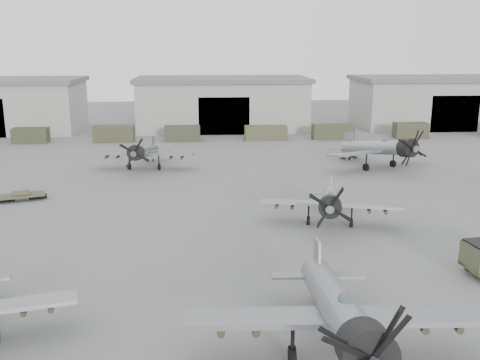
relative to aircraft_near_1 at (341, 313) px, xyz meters
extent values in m
plane|color=#5F5F5D|center=(-2.11, 8.87, -2.51)|extent=(220.00, 220.00, 0.00)
cube|color=gray|center=(-2.11, 70.87, 1.49)|extent=(28.00, 14.00, 8.00)
cube|color=#60605B|center=(-2.11, 70.87, 5.84)|extent=(29.00, 14.80, 0.70)
cube|color=black|center=(-2.11, 64.07, 0.49)|extent=(8.12, 0.40, 6.00)
cube|color=gray|center=(35.89, 70.87, 1.49)|extent=(28.00, 14.00, 8.00)
cube|color=#60605B|center=(35.89, 70.87, 5.84)|extent=(29.00, 14.80, 0.70)
cube|color=black|center=(35.89, 64.07, 0.49)|extent=(8.12, 0.40, 6.00)
cube|color=#353824|center=(-30.79, 58.87, -1.41)|extent=(5.04, 2.20, 2.21)
cube|color=#3D3C28|center=(-18.74, 58.87, -1.32)|extent=(5.91, 2.20, 2.40)
cube|color=#353B26|center=(-8.63, 58.87, -1.39)|extent=(5.31, 2.20, 2.25)
cube|color=#46462E|center=(3.95, 58.87, -1.45)|extent=(6.37, 2.20, 2.13)
cube|color=#3A3D28|center=(14.28, 58.87, -1.39)|extent=(6.17, 2.20, 2.24)
cube|color=#3D3C27|center=(26.50, 58.87, -1.33)|extent=(5.07, 2.20, 2.37)
cylinder|color=gray|center=(0.05, 1.03, -0.09)|extent=(2.18, 11.70, 3.43)
cylinder|color=black|center=(-0.19, -4.12, 0.72)|extent=(2.16, 1.83, 2.28)
cube|color=gray|center=(0.02, 0.37, -0.37)|extent=(13.81, 3.05, 0.62)
cube|color=gray|center=(0.29, 6.18, 0.08)|extent=(0.22, 1.83, 2.19)
ellipsoid|color=#3F4C54|center=(-0.03, -0.73, 0.90)|extent=(0.72, 1.35, 0.61)
cylinder|color=black|center=(-2.08, 0.25, -2.13)|extent=(0.35, 0.89, 0.88)
cylinder|color=black|center=(2.09, 0.05, -2.13)|extent=(0.35, 0.89, 0.88)
cylinder|color=black|center=(0.27, 5.85, -2.35)|extent=(0.15, 0.36, 0.35)
cylinder|color=#9B9FA4|center=(4.31, 19.51, -0.56)|extent=(3.63, 9.42, 2.76)
cylinder|color=black|center=(3.27, 15.48, 0.10)|extent=(1.98, 1.78, 1.84)
cube|color=#9B9FA4|center=(4.18, 19.00, -0.79)|extent=(11.20, 4.66, 0.50)
cube|color=#9B9FA4|center=(5.35, 23.54, -0.42)|extent=(0.47, 1.45, 1.77)
ellipsoid|color=#3F4C54|center=(3.96, 18.14, 0.24)|extent=(0.78, 1.16, 0.50)
cylinder|color=black|center=(2.50, 19.25, -2.20)|extent=(0.42, 0.75, 0.71)
cylinder|color=black|center=(5.76, 18.41, -2.20)|extent=(0.42, 0.75, 0.71)
cylinder|color=black|center=(5.28, 23.28, -2.38)|extent=(0.17, 0.30, 0.28)
cylinder|color=gray|center=(-12.39, 40.65, -0.51)|extent=(2.59, 9.75, 2.84)
cylinder|color=black|center=(-12.94, 36.41, 0.17)|extent=(1.90, 1.65, 1.89)
cube|color=gray|center=(-12.46, 40.11, -0.74)|extent=(11.55, 3.45, 0.51)
cube|color=gray|center=(-11.85, 44.90, -0.36)|extent=(0.30, 1.52, 1.82)
ellipsoid|color=#3F4C54|center=(-12.58, 39.21, 0.32)|extent=(0.68, 1.15, 0.51)
cylinder|color=black|center=(-14.20, 40.15, -2.20)|extent=(0.35, 0.76, 0.73)
cylinder|color=black|center=(-10.77, 39.71, -2.20)|extent=(0.35, 0.76, 0.73)
cylinder|color=black|center=(-11.88, 44.63, -2.38)|extent=(0.15, 0.30, 0.29)
cylinder|color=gray|center=(14.42, 39.09, -0.16)|extent=(5.87, 11.08, 3.34)
cylinder|color=black|center=(16.36, 34.46, 0.64)|extent=(2.53, 2.35, 2.22)
cube|color=gray|center=(14.67, 38.50, -0.43)|extent=(13.24, 7.35, 0.60)
cube|color=gray|center=(12.47, 43.72, 0.01)|extent=(0.81, 1.69, 2.13)
ellipsoid|color=#3F4C54|center=(15.08, 37.51, 0.81)|extent=(1.09, 1.43, 0.60)
cylinder|color=black|center=(12.88, 37.51, -2.14)|extent=(0.61, 0.90, 0.86)
cylinder|color=black|center=(16.62, 39.09, -2.14)|extent=(0.61, 0.90, 0.86)
cylinder|color=black|center=(12.60, 43.43, -2.35)|extent=(0.25, 0.37, 0.34)
cube|color=#434930|center=(10.88, 8.44, -1.11)|extent=(1.70, 2.25, 1.54)
cube|color=#45422D|center=(-22.53, 27.95, -2.03)|extent=(4.32, 2.71, 0.19)
cylinder|color=black|center=(-22.53, 27.95, -2.30)|extent=(1.67, 0.95, 0.47)
cylinder|color=#45422D|center=(-22.53, 27.95, -1.82)|extent=(1.52, 0.80, 0.34)
camera|label=1|loc=(-6.03, -20.81, 11.35)|focal=40.00mm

